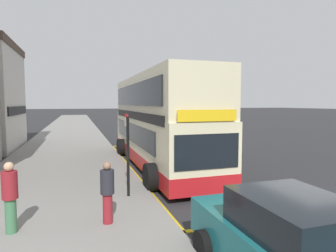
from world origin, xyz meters
TOP-DOWN VIEW (x-y plane):
  - ground_plane at (0.00, 32.00)m, footprint 260.00×260.00m
  - pavement_near at (-7.00, 32.00)m, footprint 6.00×76.00m
  - double_decker_bus at (-2.46, 7.38)m, footprint 3.22×11.37m
  - bus_bay_markings at (-2.48, 7.18)m, footprint 3.05×14.62m
  - bus_stop_sign at (-4.77, 2.71)m, footprint 0.09×0.51m
  - parked_car_white_ahead at (2.84, 32.78)m, footprint 2.09×4.20m
  - parked_car_teal_across at (-3.02, -2.63)m, footprint 2.09×4.20m
  - pedestrian_waiting_near_sign at (-7.77, 0.84)m, footprint 0.34×0.34m
  - pedestrian_further_back at (-5.61, 0.71)m, footprint 0.34×0.34m

SIDE VIEW (x-z plane):
  - ground_plane at x=0.00m, z-range 0.00..0.00m
  - bus_bay_markings at x=-2.48m, z-range 0.00..0.01m
  - pavement_near at x=-7.00m, z-range 0.00..0.14m
  - parked_car_white_ahead at x=2.84m, z-range -0.01..1.61m
  - parked_car_teal_across at x=-3.02m, z-range -0.01..1.61m
  - pedestrian_further_back at x=-5.61m, z-range 0.20..1.73m
  - pedestrian_waiting_near_sign at x=-7.77m, z-range 0.21..1.85m
  - bus_stop_sign at x=-4.77m, z-range 0.38..2.99m
  - double_decker_bus at x=-2.46m, z-range -0.13..4.27m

